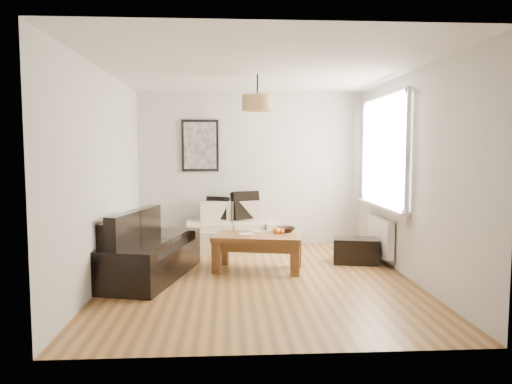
{
  "coord_description": "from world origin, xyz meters",
  "views": [
    {
      "loc": [
        -0.38,
        -5.91,
        1.63
      ],
      "look_at": [
        0.0,
        0.6,
        1.05
      ],
      "focal_mm": 33.44,
      "sensor_mm": 36.0,
      "label": 1
    }
  ],
  "objects": [
    {
      "name": "wall_front",
      "position": [
        0.0,
        -2.25,
        1.3
      ],
      "size": [
        3.8,
        0.04,
        2.6
      ],
      "primitive_type": null,
      "color": "silver",
      "rests_on": "floor"
    },
    {
      "name": "papers",
      "position": [
        -0.14,
        0.51,
        0.49
      ],
      "size": [
        0.21,
        0.16,
        0.01
      ],
      "primitive_type": "cube",
      "rotation": [
        0.0,
        0.0,
        0.12
      ],
      "color": "silver",
      "rests_on": "coffee_table"
    },
    {
      "name": "radiator",
      "position": [
        1.82,
        0.8,
        0.38
      ],
      "size": [
        0.1,
        0.9,
        0.52
      ],
      "primitive_type": "cube",
      "color": "white",
      "rests_on": "wall_right"
    },
    {
      "name": "ottoman",
      "position": [
        1.45,
        0.76,
        0.18
      ],
      "size": [
        0.7,
        0.53,
        0.36
      ],
      "primitive_type": "cube",
      "rotation": [
        0.0,
        0.0,
        -0.21
      ],
      "color": "black",
      "rests_on": "floor"
    },
    {
      "name": "orange_c",
      "position": [
        0.27,
        0.51,
        0.52
      ],
      "size": [
        0.1,
        0.1,
        0.09
      ],
      "primitive_type": "sphere",
      "rotation": [
        0.0,
        0.0,
        0.08
      ],
      "color": "orange",
      "rests_on": "fruit_bowl"
    },
    {
      "name": "wall_back",
      "position": [
        0.0,
        2.25,
        1.3
      ],
      "size": [
        3.8,
        0.04,
        2.6
      ],
      "primitive_type": null,
      "color": "silver",
      "rests_on": "floor"
    },
    {
      "name": "cushion_left",
      "position": [
        -0.56,
        1.96,
        0.66
      ],
      "size": [
        0.39,
        0.26,
        0.38
      ],
      "primitive_type": "cube",
      "rotation": [
        0.0,
        0.0,
        -0.4
      ],
      "color": "black",
      "rests_on": "loveseat_cream"
    },
    {
      "name": "window_bay",
      "position": [
        1.86,
        0.8,
        1.6
      ],
      "size": [
        0.14,
        1.9,
        1.6
      ],
      "primitive_type": null,
      "color": "white",
      "rests_on": "wall_right"
    },
    {
      "name": "wall_left",
      "position": [
        -1.9,
        0.0,
        1.3
      ],
      "size": [
        0.04,
        4.5,
        2.6
      ],
      "primitive_type": null,
      "color": "silver",
      "rests_on": "floor"
    },
    {
      "name": "cushion_right",
      "position": [
        -0.09,
        1.96,
        0.7
      ],
      "size": [
        0.48,
        0.31,
        0.46
      ],
      "primitive_type": "cube",
      "rotation": [
        0.0,
        0.0,
        0.39
      ],
      "color": "black",
      "rests_on": "loveseat_cream"
    },
    {
      "name": "poster",
      "position": [
        -0.85,
        2.22,
        1.7
      ],
      "size": [
        0.62,
        0.04,
        0.87
      ],
      "primitive_type": null,
      "color": "black",
      "rests_on": "wall_back"
    },
    {
      "name": "floor",
      "position": [
        0.0,
        0.0,
        0.0
      ],
      "size": [
        4.5,
        4.5,
        0.0
      ],
      "primitive_type": "plane",
      "color": "brown",
      "rests_on": "ground"
    },
    {
      "name": "wall_right",
      "position": [
        1.9,
        0.0,
        1.3
      ],
      "size": [
        0.04,
        4.5,
        2.6
      ],
      "primitive_type": null,
      "color": "silver",
      "rests_on": "floor"
    },
    {
      "name": "pendant_shade",
      "position": [
        0.0,
        0.3,
        2.23
      ],
      "size": [
        0.4,
        0.4,
        0.2
      ],
      "primitive_type": "cylinder",
      "color": "tan",
      "rests_on": "ceiling"
    },
    {
      "name": "coffee_table",
      "position": [
        0.02,
        0.44,
        0.24
      ],
      "size": [
        1.29,
        0.87,
        0.48
      ],
      "primitive_type": null,
      "rotation": [
        0.0,
        0.0,
        -0.2
      ],
      "color": "brown",
      "rests_on": "floor"
    },
    {
      "name": "sofa_leather",
      "position": [
        -1.43,
        0.15,
        0.39
      ],
      "size": [
        1.28,
        1.94,
        0.77
      ],
      "primitive_type": null,
      "rotation": [
        0.0,
        0.0,
        1.33
      ],
      "color": "black",
      "rests_on": "floor"
    },
    {
      "name": "loveseat_cream",
      "position": [
        -0.33,
        1.78,
        0.36
      ],
      "size": [
        1.52,
        0.92,
        0.72
      ],
      "primitive_type": null,
      "rotation": [
        0.0,
        0.0,
        0.09
      ],
      "color": "#BEB499",
      "rests_on": "floor"
    },
    {
      "name": "orange_a",
      "position": [
        0.29,
        0.49,
        0.52
      ],
      "size": [
        0.09,
        0.09,
        0.09
      ],
      "primitive_type": "sphere",
      "rotation": [
        0.0,
        0.0,
        -0.1
      ],
      "color": "orange",
      "rests_on": "fruit_bowl"
    },
    {
      "name": "fruit_bowl",
      "position": [
        0.41,
        0.63,
        0.52
      ],
      "size": [
        0.33,
        0.33,
        0.07
      ],
      "primitive_type": "imported",
      "rotation": [
        0.0,
        0.0,
        0.21
      ],
      "color": "black",
      "rests_on": "coffee_table"
    },
    {
      "name": "ceiling",
      "position": [
        0.0,
        0.0,
        2.6
      ],
      "size": [
        3.8,
        4.5,
        0.0
      ],
      "primitive_type": null,
      "color": "white",
      "rests_on": "floor"
    },
    {
      "name": "orange_b",
      "position": [
        0.35,
        0.48,
        0.52
      ],
      "size": [
        0.07,
        0.07,
        0.06
      ],
      "primitive_type": "sphere",
      "rotation": [
        0.0,
        0.0,
        0.05
      ],
      "color": "#FD5015",
      "rests_on": "fruit_bowl"
    }
  ]
}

